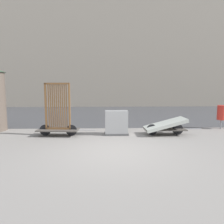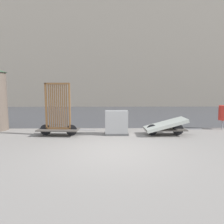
% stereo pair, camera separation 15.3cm
% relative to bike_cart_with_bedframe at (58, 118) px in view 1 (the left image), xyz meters
% --- Properties ---
extents(ground_plane, '(60.00, 60.00, 0.00)m').
position_rel_bike_cart_with_bedframe_xyz_m(ground_plane, '(2.19, -2.25, -0.71)').
color(ground_plane, gray).
extents(road_strip, '(56.00, 10.78, 0.01)m').
position_rel_bike_cart_with_bedframe_xyz_m(road_strip, '(2.19, 6.90, -0.71)').
color(road_strip, '#424244').
rests_on(road_strip, ground_plane).
extents(building_facade, '(48.00, 4.00, 11.82)m').
position_rel_bike_cart_with_bedframe_xyz_m(building_facade, '(2.19, 14.29, 5.20)').
color(building_facade, '#9E9384').
rests_on(building_facade, ground_plane).
extents(bike_cart_with_bedframe, '(2.39, 0.85, 2.15)m').
position_rel_bike_cart_with_bedframe_xyz_m(bike_cart_with_bedframe, '(0.00, 0.00, 0.00)').
color(bike_cart_with_bedframe, '#4C4742').
rests_on(bike_cart_with_bedframe, ground_plane).
extents(bike_cart_with_mattress, '(2.38, 0.92, 0.72)m').
position_rel_bike_cart_with_bedframe_xyz_m(bike_cart_with_mattress, '(4.38, 0.00, -0.32)').
color(bike_cart_with_mattress, '#4C4742').
rests_on(bike_cart_with_mattress, ground_plane).
extents(utility_cabinet, '(0.99, 0.50, 1.01)m').
position_rel_bike_cart_with_bedframe_xyz_m(utility_cabinet, '(2.37, 0.11, -0.25)').
color(utility_cabinet, '#4C4C4C').
rests_on(utility_cabinet, ground_plane).
extents(trash_bin, '(0.39, 0.39, 1.12)m').
position_rel_bike_cart_with_bedframe_xyz_m(trash_bin, '(7.37, 1.16, 0.06)').
color(trash_bin, gray).
rests_on(trash_bin, ground_plane).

